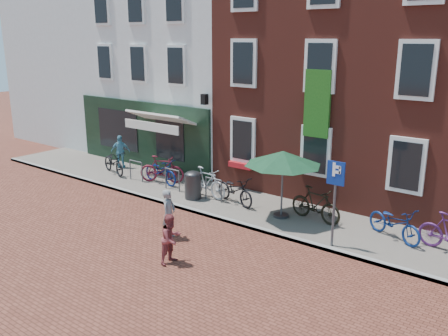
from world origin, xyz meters
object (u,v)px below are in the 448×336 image
Objects in this scene: cafe_person at (121,152)px; bicycle_0 at (114,162)px; bicycle_6 at (395,223)px; woman at (169,214)px; boy at (171,239)px; bicycle_4 at (235,190)px; parking_sign at (335,188)px; parasol at (283,155)px; litter_bin at (193,183)px; bicycle_5 at (316,204)px; bicycle_3 at (207,182)px; bicycle_1 at (162,169)px; bicycle_2 at (161,171)px.

cafe_person is 0.78× the size of bicycle_0.
woman is at bearing 148.86° from bicycle_6.
boy reaches higher than bicycle_4.
bicycle_4 is at bearing 137.71° from cafe_person.
parasol is (-2.27, 1.06, 0.36)m from parking_sign.
woman reaches higher than litter_bin.
parking_sign is 1.81× the size of boy.
bicycle_5 is (1.02, 0.36, -1.49)m from parasol.
bicycle_5 is at bearing -70.35° from bicycle_4.
parking_sign is 1.68× the size of cafe_person.
boy is at bearing -103.05° from bicycle_0.
cafe_person is 0.80× the size of bicycle_5.
boy is 4.68m from bicycle_4.
bicycle_4 is at bearing 18.35° from litter_bin.
bicycle_4 is at bearing 16.96° from boy.
bicycle_3 reaches higher than litter_bin.
bicycle_6 is (6.64, 0.41, -0.05)m from bicycle_3.
woman reaches higher than bicycle_3.
parking_sign is 2.53m from parasol.
bicycle_3 is at bearing -72.46° from bicycle_0.
woman is 0.81× the size of bicycle_1.
parasol is 1.31× the size of bicycle_2.
cafe_person reaches higher than bicycle_1.
litter_bin is 2.38m from bicycle_1.
boy is 6.82m from bicycle_2.
woman is at bearing 149.17° from bicycle_5.
bicycle_4 is at bearing -71.94° from bicycle_0.
parasol is at bearing -86.66° from bicycle_3.
parasol is 1.31× the size of bicycle_0.
bicycle_5 is at bearing -116.61° from bicycle_1.
woman is at bearing -60.95° from litter_bin.
boy is (-0.68, -4.37, -1.47)m from parasol.
litter_bin is 3.77m from parasol.
cafe_person is at bearing 174.32° from parasol.
parking_sign is at bearing -6.89° from litter_bin.
cafe_person is at bearing 58.32° from boy.
parasol is at bearing -73.05° from bicycle_0.
bicycle_5 is (4.47, 0.73, -0.02)m from litter_bin.
bicycle_0 is at bearing 61.07° from boy.
woman is at bearing -125.64° from bicycle_2.
bicycle_1 is 1.00× the size of bicycle_5.
bicycle_0 is at bearing 116.09° from bicycle_6.
bicycle_0 is 1.00× the size of bicycle_4.
bicycle_4 is 5.42m from bicycle_6.
parking_sign reaches higher than bicycle_5.
bicycle_3 is at bearing 30.61° from boy.
parking_sign is at bearing -97.17° from bicycle_3.
bicycle_3 is at bearing 101.83° from bicycle_5.
bicycle_3 is at bearing 117.45° from bicycle_6.
bicycle_2 is at bearing -67.83° from bicycle_0.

